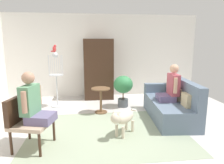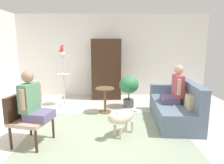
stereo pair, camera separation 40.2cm
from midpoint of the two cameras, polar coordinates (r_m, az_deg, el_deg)
name	(u,v)px [view 2 (the right image)]	position (r m, az deg, el deg)	size (l,w,h in m)	color
ground_plane	(108,129)	(4.31, 1.68, -13.11)	(7.13, 7.13, 0.00)	beige
back_wall	(108,56)	(6.78, 0.58, 7.41)	(6.54, 0.12, 2.67)	silver
area_rug	(107,132)	(4.16, 1.42, -13.93)	(3.09, 2.26, 0.01)	gray
couch	(176,107)	(4.93, 19.83, -6.57)	(0.98, 1.89, 0.93)	slate
armchair	(26,114)	(3.79, -20.44, -8.62)	(0.72, 0.76, 0.89)	#382316
person_on_couch	(175,88)	(4.77, 19.73, -1.65)	(0.48, 0.57, 0.85)	slate
person_on_armchair	(32,101)	(3.64, -18.68, -5.06)	(0.55, 0.54, 0.84)	slate
round_end_table	(105,97)	(5.13, 0.22, -4.43)	(0.47, 0.47, 0.64)	brown
dog	(122,118)	(3.90, 5.78, -10.20)	(0.61, 0.67, 0.55)	beige
bird_cage_stand	(64,79)	(5.81, -11.63, 0.88)	(0.39, 0.39, 1.51)	silver
parrot	(62,48)	(5.73, -12.05, 9.26)	(0.17, 0.10, 0.20)	red
potted_plant	(129,87)	(5.56, 6.81, -1.40)	(0.53, 0.53, 0.87)	#4C5156
armoire_cabinet	(106,69)	(6.41, 0.15, 3.65)	(0.91, 0.56, 1.88)	#382316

